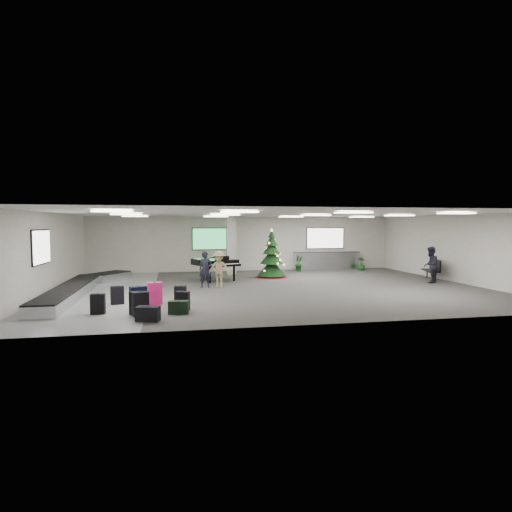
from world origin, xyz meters
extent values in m
plane|color=#363431|center=(0.00, 0.00, 0.00)|extent=(18.00, 18.00, 0.00)
cube|color=#B8B1A8|center=(0.00, 7.00, 1.60)|extent=(18.00, 0.02, 3.20)
cube|color=#B8B1A8|center=(0.00, -7.00, 1.60)|extent=(18.00, 0.02, 3.20)
cube|color=#B8B1A8|center=(-9.00, 0.00, 1.60)|extent=(0.02, 14.00, 3.20)
cube|color=#B8B1A8|center=(9.00, 0.00, 1.60)|extent=(0.02, 14.00, 3.20)
cube|color=silver|center=(0.00, 0.00, 3.20)|extent=(18.00, 14.00, 0.02)
cube|color=gray|center=(-7.00, 0.00, 0.00)|extent=(4.00, 14.00, 0.01)
cube|color=#B9B3A9|center=(-1.00, 5.60, 1.60)|extent=(0.50, 0.50, 3.20)
cube|color=green|center=(-2.00, 6.95, 1.90)|extent=(2.20, 0.08, 1.30)
cube|color=white|center=(5.00, 6.95, 1.90)|extent=(2.40, 0.08, 1.30)
cube|color=white|center=(-8.95, -1.00, 1.90)|extent=(0.08, 2.10, 1.30)
cube|color=white|center=(-6.00, -4.00, 3.14)|extent=(1.20, 0.60, 0.04)
cube|color=white|center=(-6.00, 0.00, 3.14)|extent=(1.20, 0.60, 0.04)
cube|color=white|center=(-6.00, 4.00, 3.14)|extent=(1.20, 0.60, 0.04)
cube|color=white|center=(-2.00, -4.00, 3.14)|extent=(1.20, 0.60, 0.04)
cube|color=white|center=(-2.00, 0.00, 3.14)|extent=(1.20, 0.60, 0.04)
cube|color=white|center=(-2.00, 4.00, 3.14)|extent=(1.20, 0.60, 0.04)
cube|color=white|center=(2.00, -4.00, 3.14)|extent=(1.20, 0.60, 0.04)
cube|color=white|center=(2.00, 0.00, 3.14)|extent=(1.20, 0.60, 0.04)
cube|color=white|center=(2.00, 4.00, 3.14)|extent=(1.20, 0.60, 0.04)
cube|color=white|center=(6.00, -4.00, 3.14)|extent=(1.20, 0.60, 0.04)
cube|color=white|center=(6.00, 0.00, 3.14)|extent=(1.20, 0.60, 0.04)
cube|color=white|center=(6.00, 4.00, 3.14)|extent=(1.20, 0.60, 0.04)
cube|color=silver|center=(-8.00, -1.00, 0.19)|extent=(1.00, 8.00, 0.38)
cube|color=black|center=(-8.00, -1.00, 0.40)|extent=(0.95, 7.90, 0.05)
cube|color=silver|center=(-7.20, 3.60, 0.19)|extent=(1.97, 2.21, 0.38)
cube|color=black|center=(-7.20, 3.60, 0.40)|extent=(1.87, 2.10, 0.05)
cube|color=silver|center=(5.00, 6.65, 0.53)|extent=(4.00, 0.60, 1.05)
cube|color=#2F2F31|center=(5.00, 6.65, 1.06)|extent=(4.05, 0.65, 0.04)
cube|color=black|center=(-5.14, -4.96, 0.36)|extent=(0.53, 0.42, 0.72)
cube|color=black|center=(-5.14, -4.96, 0.73)|extent=(0.09, 0.15, 0.02)
cube|color=black|center=(-5.24, -4.78, 0.35)|extent=(0.51, 0.43, 0.70)
cube|color=black|center=(-5.24, -4.78, 0.71)|extent=(0.10, 0.14, 0.02)
cube|color=#F01F73|center=(-4.81, -3.13, 0.38)|extent=(0.54, 0.38, 0.76)
cube|color=black|center=(-4.81, -3.13, 0.78)|extent=(0.07, 0.17, 0.02)
cube|color=black|center=(-3.94, -3.05, 0.30)|extent=(0.44, 0.30, 0.61)
cube|color=black|center=(-3.94, -3.05, 0.62)|extent=(0.06, 0.14, 0.02)
cube|color=black|center=(-5.27, -4.10, 0.39)|extent=(0.57, 0.45, 0.77)
cube|color=black|center=(-5.27, -4.10, 0.78)|extent=(0.09, 0.18, 0.02)
cube|color=black|center=(-6.44, -4.43, 0.31)|extent=(0.43, 0.26, 0.62)
cube|color=black|center=(-6.44, -4.43, 0.63)|extent=(0.04, 0.14, 0.02)
cube|color=black|center=(-4.02, -4.85, 0.20)|extent=(0.64, 0.40, 0.40)
cube|color=black|center=(-4.02, -4.85, 0.41)|extent=(0.06, 0.18, 0.02)
cube|color=black|center=(-3.88, -4.30, 0.30)|extent=(0.47, 0.36, 0.60)
cube|color=black|center=(-3.88, -4.30, 0.61)|extent=(0.08, 0.13, 0.02)
cube|color=black|center=(-6.06, -2.87, 0.31)|extent=(0.47, 0.35, 0.63)
cube|color=black|center=(-6.06, -2.87, 0.64)|extent=(0.07, 0.15, 0.02)
cube|color=black|center=(-4.89, -5.70, 0.21)|extent=(0.72, 0.52, 0.42)
cube|color=black|center=(-4.89, -5.70, 0.43)|extent=(0.09, 0.21, 0.02)
cone|color=maroon|center=(0.82, 3.45, 0.06)|extent=(1.79, 1.79, 0.11)
cylinder|color=#3F2819|center=(0.82, 3.45, 0.24)|extent=(0.11, 0.11, 0.47)
cone|color=black|center=(0.82, 3.45, 0.52)|extent=(1.51, 1.51, 0.85)
cone|color=black|center=(0.82, 3.45, 1.08)|extent=(1.23, 1.23, 0.75)
cone|color=black|center=(0.82, 3.45, 1.55)|extent=(0.94, 0.94, 0.66)
cone|color=black|center=(0.82, 3.45, 1.93)|extent=(0.66, 0.66, 0.57)
cone|color=black|center=(0.82, 3.45, 2.26)|extent=(0.38, 0.38, 0.42)
cone|color=#FFE566|center=(0.82, 3.45, 2.47)|extent=(0.15, 0.15, 0.17)
cube|color=black|center=(-2.18, 2.91, 0.89)|extent=(2.29, 2.40, 0.30)
cube|color=black|center=(-1.79, 1.95, 0.81)|extent=(1.58, 0.90, 0.11)
cube|color=white|center=(-1.77, 1.92, 0.87)|extent=(1.37, 0.68, 0.02)
cube|color=black|center=(-1.89, 2.20, 1.11)|extent=(0.72, 0.32, 0.24)
cylinder|color=black|center=(-2.49, 1.95, 0.37)|extent=(0.11, 0.11, 0.74)
cylinder|color=black|center=(-1.29, 2.45, 0.37)|extent=(0.11, 0.11, 0.74)
cylinder|color=black|center=(-2.47, 3.61, 0.37)|extent=(0.11, 0.11, 0.74)
cube|color=black|center=(8.40, 1.13, 0.45)|extent=(1.02, 1.69, 0.06)
cylinder|color=black|center=(8.40, 0.49, 0.21)|extent=(0.06, 0.06, 0.43)
cylinder|color=black|center=(8.40, 1.77, 0.21)|extent=(0.06, 0.06, 0.43)
cube|color=black|center=(8.65, 1.13, 0.75)|extent=(0.57, 1.54, 0.53)
imported|color=black|center=(-2.80, 0.57, 0.78)|extent=(0.59, 0.41, 1.56)
imported|color=#98835E|center=(-2.23, 0.44, 0.80)|extent=(1.16, 0.88, 1.60)
imported|color=black|center=(7.63, -0.02, 0.85)|extent=(1.04, 1.04, 1.70)
imported|color=#16441B|center=(3.05, 5.97, 0.46)|extent=(0.63, 0.58, 0.91)
imported|color=#16441B|center=(6.86, 5.77, 0.39)|extent=(0.61, 0.61, 0.77)
camera|label=1|loc=(-4.15, -17.97, 2.72)|focal=30.00mm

